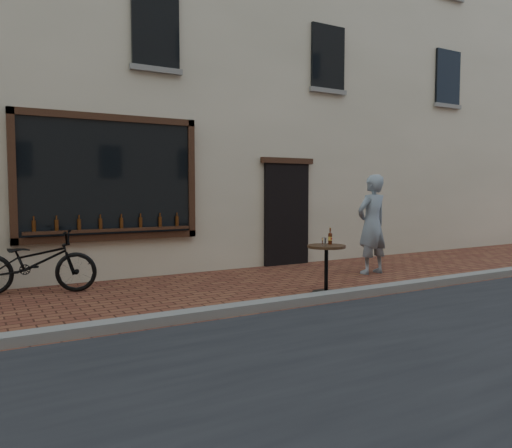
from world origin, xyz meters
TOP-DOWN VIEW (x-y plane):
  - ground at (0.00, 0.00)m, footprint 90.00×90.00m
  - kerb at (0.00, 0.20)m, footprint 90.00×0.25m
  - shop_building at (0.00, 6.50)m, footprint 28.00×6.20m
  - cargo_bicycle at (-3.26, 2.96)m, footprint 2.25×1.23m
  - bistro_table at (0.75, 0.60)m, footprint 0.60×0.60m
  - pedestrian at (2.69, 1.65)m, footprint 0.74×0.51m

SIDE VIEW (x-z plane):
  - ground at x=0.00m, z-range 0.00..0.00m
  - kerb at x=0.00m, z-range 0.00..0.12m
  - cargo_bicycle at x=-3.26m, z-range -0.02..1.03m
  - bistro_table at x=0.75m, z-range 0.03..1.06m
  - pedestrian at x=2.69m, z-range 0.00..1.93m
  - shop_building at x=0.00m, z-range 0.00..10.00m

